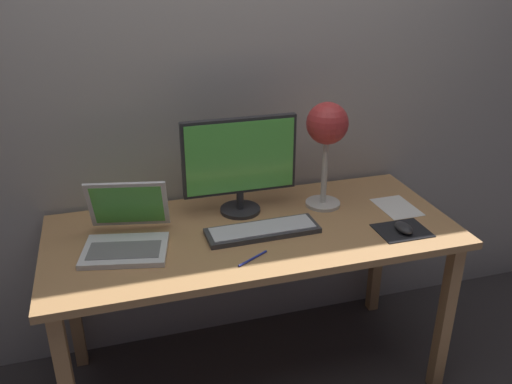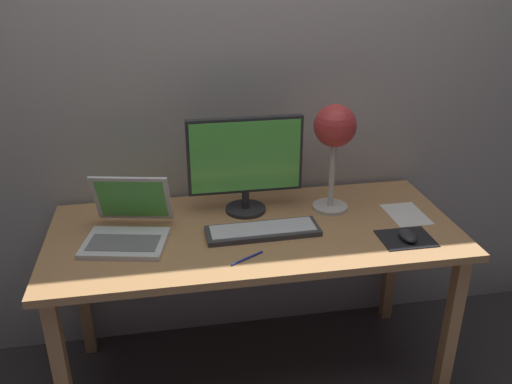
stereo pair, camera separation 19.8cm
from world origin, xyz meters
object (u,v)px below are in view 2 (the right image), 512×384
monitor (245,160)px  keyboard_main (263,231)px  laptop (128,222)px  desk_lamp (335,133)px  mouse (407,236)px  pen (247,258)px

monitor → keyboard_main: (0.03, -0.21, -0.21)m
laptop → desk_lamp: size_ratio=0.80×
keyboard_main → laptop: 0.51m
mouse → pen: mouse is taller
laptop → monitor: bearing=16.5°
monitor → mouse: monitor is taller
keyboard_main → laptop: bearing=172.5°
keyboard_main → mouse: size_ratio=4.61×
desk_lamp → pen: bearing=-140.3°
pen → desk_lamp: bearing=39.7°
laptop → desk_lamp: 0.88m
mouse → keyboard_main: bearing=164.2°
laptop → pen: laptop is taller
mouse → pen: size_ratio=0.69×
keyboard_main → laptop: (-0.51, 0.07, 0.05)m
desk_lamp → mouse: bearing=-57.0°
desk_lamp → pen: desk_lamp is taller
keyboard_main → laptop: laptop is taller
monitor → keyboard_main: 0.30m
monitor → laptop: size_ratio=1.30×
laptop → pen: size_ratio=2.57×
monitor → desk_lamp: desk_lamp is taller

